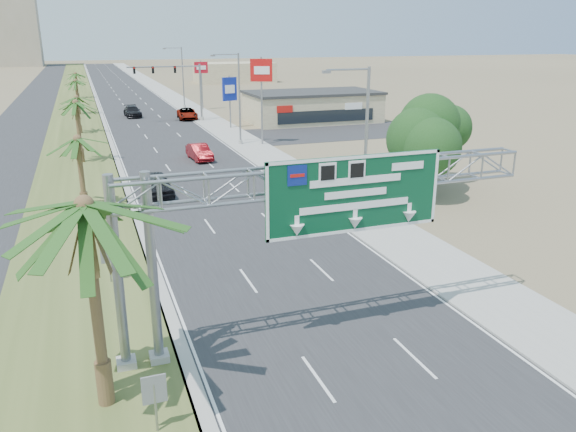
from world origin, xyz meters
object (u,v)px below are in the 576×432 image
at_px(signal_mast, 186,87).
at_px(car_right_lane, 187,114).
at_px(palm_near, 84,207).
at_px(car_mid_lane, 199,152).
at_px(car_left_lane, 157,184).
at_px(store_building, 312,107).
at_px(sign_gantry, 313,194).
at_px(pole_sign_red_near, 261,76).
at_px(car_far, 132,112).
at_px(pole_sign_blue, 230,91).
at_px(pole_sign_red_far, 201,71).

bearing_deg(signal_mast, car_right_lane, 82.10).
xyz_separation_m(palm_near, car_mid_lane, (10.70, 37.48, -6.15)).
bearing_deg(car_left_lane, store_building, 48.57).
bearing_deg(sign_gantry, pole_sign_red_near, 75.24).
bearing_deg(car_mid_lane, signal_mast, 77.60).
bearing_deg(car_far, pole_sign_blue, -57.13).
distance_m(car_far, pole_sign_blue, 19.83).
relative_size(car_mid_lane, car_far, 0.86).
relative_size(sign_gantry, palm_near, 2.01).
height_order(sign_gantry, store_building, sign_gantry).
bearing_deg(car_right_lane, car_left_lane, -98.73).
bearing_deg(pole_sign_blue, store_building, 9.46).
distance_m(palm_near, store_building, 66.04).
xyz_separation_m(sign_gantry, car_right_lane, (6.56, 64.41, -5.25)).
bearing_deg(store_building, sign_gantry, -112.36).
bearing_deg(pole_sign_red_near, sign_gantry, -104.76).
bearing_deg(car_far, pole_sign_red_near, -70.45).
bearing_deg(pole_sign_red_far, palm_near, -104.04).
bearing_deg(car_mid_lane, car_right_lane, 77.60).
xyz_separation_m(store_building, pole_sign_red_near, (-12.21, -14.91, 5.59)).
height_order(palm_near, pole_sign_red_near, pole_sign_red_near).
bearing_deg(pole_sign_red_far, sign_gantry, -98.38).
distance_m(car_right_lane, car_far, 9.10).
bearing_deg(store_building, car_far, 150.12).
height_order(sign_gantry, palm_near, palm_near).
bearing_deg(signal_mast, car_left_lane, -103.71).
distance_m(signal_mast, store_building, 18.08).
bearing_deg(store_building, car_right_lane, 153.21).
height_order(car_far, pole_sign_red_near, pole_sign_red_near).
relative_size(pole_sign_red_near, pole_sign_blue, 1.40).
bearing_deg(sign_gantry, pole_sign_blue, 79.03).
relative_size(signal_mast, pole_sign_red_near, 1.07).
distance_m(palm_near, car_far, 72.34).
xyz_separation_m(palm_near, car_right_lane, (14.70, 66.33, -6.13)).
distance_m(signal_mast, car_far, 11.20).
xyz_separation_m(palm_near, car_left_lane, (5.06, 25.81, -6.08)).
bearing_deg(signal_mast, store_building, -19.54).
height_order(car_right_lane, pole_sign_blue, pole_sign_blue).
height_order(palm_near, car_mid_lane, palm_near).
bearing_deg(car_mid_lane, store_building, 40.52).
relative_size(palm_near, car_left_lane, 1.67).
distance_m(signal_mast, pole_sign_red_near, 21.56).
bearing_deg(pole_sign_blue, car_left_lane, -114.23).
height_order(store_building, car_far, store_building).
bearing_deg(car_far, signal_mast, -50.32).
height_order(pole_sign_red_near, pole_sign_blue, pole_sign_red_near).
bearing_deg(car_mid_lane, car_far, 91.08).
relative_size(pole_sign_blue, pole_sign_red_far, 0.86).
bearing_deg(pole_sign_red_near, car_mid_lane, -145.89).
xyz_separation_m(signal_mast, car_mid_lane, (-3.67, -26.50, -4.07)).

